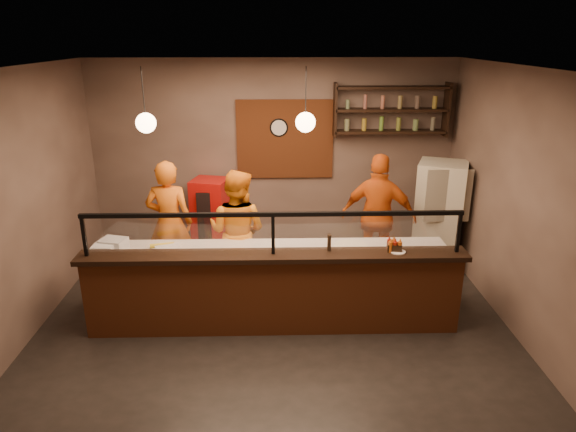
{
  "coord_description": "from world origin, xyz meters",
  "views": [
    {
      "loc": [
        0.03,
        -5.95,
        3.55
      ],
      "look_at": [
        0.19,
        0.3,
        1.32
      ],
      "focal_mm": 32.0,
      "sensor_mm": 36.0,
      "label": 1
    }
  ],
  "objects_px": {
    "wall_clock": "(279,127)",
    "red_cooler": "(212,217)",
    "cook_left": "(170,223)",
    "pizza_dough": "(352,246)",
    "condiment_caddy": "(394,247)",
    "cook_mid": "(237,231)",
    "cook_right": "(379,217)",
    "pepper_mill": "(329,243)",
    "fridge": "(439,215)"
  },
  "relations": [
    {
      "from": "wall_clock",
      "to": "red_cooler",
      "type": "height_order",
      "value": "wall_clock"
    },
    {
      "from": "cook_left",
      "to": "pizza_dough",
      "type": "distance_m",
      "value": 2.71
    },
    {
      "from": "cook_left",
      "to": "condiment_caddy",
      "type": "xyz_separation_m",
      "value": [
        3.0,
        -1.41,
        0.17
      ]
    },
    {
      "from": "cook_mid",
      "to": "condiment_caddy",
      "type": "bearing_deg",
      "value": 172.51
    },
    {
      "from": "cook_right",
      "to": "pepper_mill",
      "type": "relative_size",
      "value": 9.21
    },
    {
      "from": "cook_right",
      "to": "pizza_dough",
      "type": "height_order",
      "value": "cook_right"
    },
    {
      "from": "condiment_caddy",
      "to": "fridge",
      "type": "bearing_deg",
      "value": 58.35
    },
    {
      "from": "red_cooler",
      "to": "pepper_mill",
      "type": "xyz_separation_m",
      "value": [
        1.72,
        -2.38,
        0.51
      ]
    },
    {
      "from": "wall_clock",
      "to": "pizza_dough",
      "type": "height_order",
      "value": "wall_clock"
    },
    {
      "from": "wall_clock",
      "to": "condiment_caddy",
      "type": "bearing_deg",
      "value": -63.22
    },
    {
      "from": "wall_clock",
      "to": "cook_left",
      "type": "height_order",
      "value": "wall_clock"
    },
    {
      "from": "condiment_caddy",
      "to": "pepper_mill",
      "type": "bearing_deg",
      "value": 178.41
    },
    {
      "from": "wall_clock",
      "to": "fridge",
      "type": "height_order",
      "value": "wall_clock"
    },
    {
      "from": "cook_left",
      "to": "pizza_dough",
      "type": "height_order",
      "value": "cook_left"
    },
    {
      "from": "wall_clock",
      "to": "cook_left",
      "type": "bearing_deg",
      "value": -141.28
    },
    {
      "from": "pizza_dough",
      "to": "pepper_mill",
      "type": "xyz_separation_m",
      "value": [
        -0.36,
        -0.51,
        0.26
      ]
    },
    {
      "from": "cook_left",
      "to": "fridge",
      "type": "distance_m",
      "value": 4.15
    },
    {
      "from": "fridge",
      "to": "red_cooler",
      "type": "distance_m",
      "value": 3.69
    },
    {
      "from": "fridge",
      "to": "wall_clock",
      "type": "bearing_deg",
      "value": -177.77
    },
    {
      "from": "red_cooler",
      "to": "condiment_caddy",
      "type": "bearing_deg",
      "value": -29.76
    },
    {
      "from": "wall_clock",
      "to": "pepper_mill",
      "type": "relative_size",
      "value": 1.44
    },
    {
      "from": "fridge",
      "to": "pepper_mill",
      "type": "relative_size",
      "value": 8.23
    },
    {
      "from": "cook_left",
      "to": "cook_mid",
      "type": "height_order",
      "value": "cook_left"
    },
    {
      "from": "cook_right",
      "to": "cook_mid",
      "type": "bearing_deg",
      "value": 28.86
    },
    {
      "from": "fridge",
      "to": "pepper_mill",
      "type": "distance_m",
      "value": 2.66
    },
    {
      "from": "cook_mid",
      "to": "condiment_caddy",
      "type": "xyz_separation_m",
      "value": [
        1.98,
        -1.11,
        0.21
      ]
    },
    {
      "from": "cook_mid",
      "to": "wall_clock",
      "type": "bearing_deg",
      "value": -89.29
    },
    {
      "from": "wall_clock",
      "to": "condiment_caddy",
      "type": "xyz_separation_m",
      "value": [
        1.37,
        -2.71,
        -0.99
      ]
    },
    {
      "from": "pepper_mill",
      "to": "cook_left",
      "type": "bearing_deg",
      "value": 147.8
    },
    {
      "from": "cook_mid",
      "to": "red_cooler",
      "type": "xyz_separation_m",
      "value": [
        -0.52,
        1.3,
        -0.25
      ]
    },
    {
      "from": "cook_left",
      "to": "fridge",
      "type": "relative_size",
      "value": 1.09
    },
    {
      "from": "cook_left",
      "to": "red_cooler",
      "type": "bearing_deg",
      "value": -112.01
    },
    {
      "from": "cook_right",
      "to": "red_cooler",
      "type": "height_order",
      "value": "cook_right"
    },
    {
      "from": "fridge",
      "to": "pizza_dough",
      "type": "relative_size",
      "value": 3.77
    },
    {
      "from": "cook_left",
      "to": "red_cooler",
      "type": "relative_size",
      "value": 1.43
    },
    {
      "from": "wall_clock",
      "to": "cook_right",
      "type": "relative_size",
      "value": 0.16
    },
    {
      "from": "cook_left",
      "to": "condiment_caddy",
      "type": "bearing_deg",
      "value": 158.87
    },
    {
      "from": "wall_clock",
      "to": "condiment_caddy",
      "type": "height_order",
      "value": "wall_clock"
    },
    {
      "from": "pizza_dough",
      "to": "condiment_caddy",
      "type": "bearing_deg",
      "value": -50.65
    },
    {
      "from": "red_cooler",
      "to": "pizza_dough",
      "type": "height_order",
      "value": "red_cooler"
    },
    {
      "from": "cook_mid",
      "to": "fridge",
      "type": "distance_m",
      "value": 3.2
    },
    {
      "from": "red_cooler",
      "to": "condiment_caddy",
      "type": "height_order",
      "value": "red_cooler"
    },
    {
      "from": "cook_mid",
      "to": "pepper_mill",
      "type": "distance_m",
      "value": 1.63
    },
    {
      "from": "cook_left",
      "to": "cook_mid",
      "type": "distance_m",
      "value": 1.06
    },
    {
      "from": "condiment_caddy",
      "to": "pepper_mill",
      "type": "xyz_separation_m",
      "value": [
        -0.79,
        0.02,
        0.06
      ]
    },
    {
      "from": "fridge",
      "to": "condiment_caddy",
      "type": "relative_size",
      "value": 10.06
    },
    {
      "from": "red_cooler",
      "to": "pizza_dough",
      "type": "xyz_separation_m",
      "value": [
        2.08,
        -1.87,
        0.25
      ]
    },
    {
      "from": "cook_left",
      "to": "pizza_dough",
      "type": "xyz_separation_m",
      "value": [
        2.56,
        -0.88,
        -0.03
      ]
    },
    {
      "from": "wall_clock",
      "to": "fridge",
      "type": "xyz_separation_m",
      "value": [
        2.5,
        -0.88,
        -1.25
      ]
    },
    {
      "from": "fridge",
      "to": "pizza_dough",
      "type": "height_order",
      "value": "fridge"
    }
  ]
}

